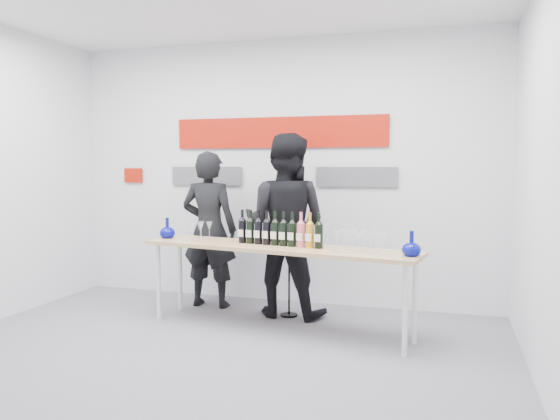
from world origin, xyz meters
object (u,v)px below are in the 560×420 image
Objects in this scene: tasting_table at (277,252)px; presenter_left at (209,229)px; presenter_right at (285,225)px; mic_stand at (289,272)px.

presenter_left reaches higher than tasting_table.
presenter_left is 0.91× the size of presenter_right.
presenter_right is at bearing 144.20° from mic_stand.
presenter_left is at bearing 174.56° from mic_stand.
presenter_right is 0.49m from mic_stand.
presenter_right reaches higher than mic_stand.
presenter_right reaches higher than presenter_left.
presenter_right is 1.24× the size of mic_stand.
tasting_table is at bearing 145.52° from presenter_left.
presenter_left is at bearing 156.39° from tasting_table.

